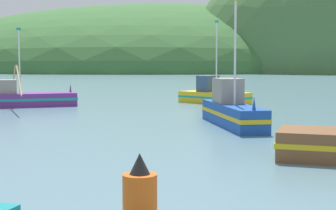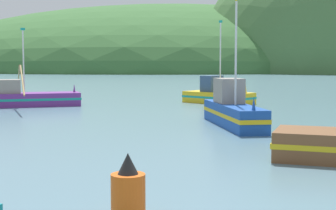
# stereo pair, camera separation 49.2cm
# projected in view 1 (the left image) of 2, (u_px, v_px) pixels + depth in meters

# --- Properties ---
(hill_far_right) EXTENTS (217.61, 174.09, 54.53)m
(hill_far_right) POSITION_uv_depth(u_px,v_px,m) (169.00, 69.00, 226.74)
(hill_far_right) COLOR #386633
(hill_far_right) RESTS_ON ground
(fishing_boat_yellow) EXTENTS (5.78, 6.58, 7.24)m
(fishing_boat_yellow) POSITION_uv_depth(u_px,v_px,m) (214.00, 95.00, 45.11)
(fishing_boat_yellow) COLOR gold
(fishing_boat_yellow) RESTS_ON ground
(fishing_boat_purple) EXTENTS (9.81, 15.77, 6.41)m
(fishing_boat_purple) POSITION_uv_depth(u_px,v_px,m) (14.00, 98.00, 41.60)
(fishing_boat_purple) COLOR #6B2D84
(fishing_boat_purple) RESTS_ON ground
(fishing_boat_blue) EXTENTS (2.03, 8.19, 7.25)m
(fishing_boat_blue) POSITION_uv_depth(u_px,v_px,m) (232.00, 110.00, 29.43)
(fishing_boat_blue) COLOR #19479E
(fishing_boat_blue) RESTS_ON ground
(channel_buoy) EXTENTS (0.82, 0.82, 1.58)m
(channel_buoy) POSITION_uv_depth(u_px,v_px,m) (140.00, 192.00, 11.98)
(channel_buoy) COLOR #E55914
(channel_buoy) RESTS_ON ground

